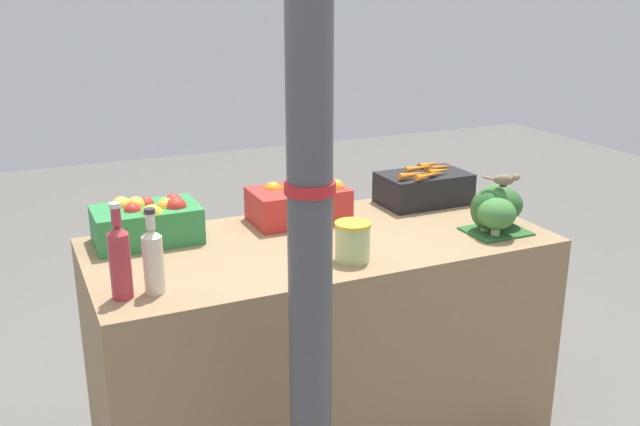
% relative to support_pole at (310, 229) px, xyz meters
% --- Properties ---
extents(market_table, '(1.64, 0.76, 0.82)m').
position_rel_support_pole_xyz_m(market_table, '(0.32, 0.65, -0.70)').
color(market_table, '#937551').
rests_on(market_table, ground_plane).
extents(support_pole, '(0.13, 0.13, 2.21)m').
position_rel_support_pole_xyz_m(support_pole, '(0.00, 0.00, 0.00)').
color(support_pole, '#4C4C51').
rests_on(support_pole, ground_plane).
extents(apple_crate, '(0.37, 0.23, 0.16)m').
position_rel_support_pole_xyz_m(apple_crate, '(-0.25, 0.88, -0.21)').
color(apple_crate, '#2D8442').
rests_on(apple_crate, market_table).
extents(orange_crate, '(0.37, 0.23, 0.17)m').
position_rel_support_pole_xyz_m(orange_crate, '(0.34, 0.88, -0.21)').
color(orange_crate, red).
rests_on(orange_crate, market_table).
extents(carrot_crate, '(0.37, 0.23, 0.16)m').
position_rel_support_pole_xyz_m(carrot_crate, '(0.90, 0.88, -0.22)').
color(carrot_crate, black).
rests_on(carrot_crate, market_table).
extents(broccoli_pile, '(0.24, 0.22, 0.18)m').
position_rel_support_pole_xyz_m(broccoli_pile, '(0.95, 0.46, -0.20)').
color(broccoli_pile, '#2D602D').
rests_on(broccoli_pile, market_table).
extents(juice_bottle_ruby, '(0.06, 0.06, 0.29)m').
position_rel_support_pole_xyz_m(juice_bottle_ruby, '(-0.41, 0.43, -0.17)').
color(juice_bottle_ruby, '#B2333D').
rests_on(juice_bottle_ruby, market_table).
extents(juice_bottle_cloudy, '(0.06, 0.06, 0.26)m').
position_rel_support_pole_xyz_m(juice_bottle_cloudy, '(-0.32, 0.43, -0.18)').
color(juice_bottle_cloudy, beige).
rests_on(juice_bottle_cloudy, market_table).
extents(pickle_jar, '(0.12, 0.12, 0.13)m').
position_rel_support_pole_xyz_m(pickle_jar, '(0.34, 0.42, -0.22)').
color(pickle_jar, '#B2C684').
rests_on(pickle_jar, market_table).
extents(sparrow_bird, '(0.12, 0.09, 0.05)m').
position_rel_support_pole_xyz_m(sparrow_bird, '(0.96, 0.44, -0.08)').
color(sparrow_bird, '#4C3D2D').
rests_on(sparrow_bird, broccoli_pile).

